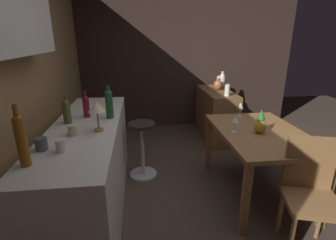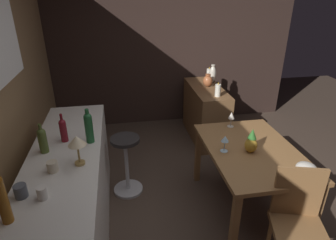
% 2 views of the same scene
% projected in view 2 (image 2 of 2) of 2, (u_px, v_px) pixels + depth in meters
% --- Properties ---
extents(ground_plane, '(9.00, 9.00, 0.00)m').
position_uv_depth(ground_plane, '(227.00, 219.00, 2.99)').
color(ground_plane, '#47382D').
extents(wall_side_right, '(0.10, 4.40, 2.60)m').
position_uv_depth(wall_side_right, '(160.00, 46.00, 4.66)').
color(wall_side_right, '#33231E').
rests_on(wall_side_right, ground_plane).
extents(dining_table, '(1.25, 0.85, 0.74)m').
position_uv_depth(dining_table, '(251.00, 157.00, 2.87)').
color(dining_table, olive).
rests_on(dining_table, ground_plane).
extents(kitchen_counter, '(2.10, 0.60, 0.90)m').
position_uv_depth(kitchen_counter, '(72.00, 194.00, 2.66)').
color(kitchen_counter, silver).
rests_on(kitchen_counter, ground_plane).
extents(sideboard_cabinet, '(1.10, 0.44, 0.82)m').
position_uv_depth(sideboard_cabinet, '(205.00, 113.00, 4.44)').
color(sideboard_cabinet, brown).
rests_on(sideboard_cabinet, ground_plane).
extents(chair_near_window, '(0.50, 0.50, 0.93)m').
position_uv_depth(chair_near_window, '(298.00, 220.00, 2.28)').
color(chair_near_window, olive).
rests_on(chair_near_window, ground_plane).
extents(bar_stool, '(0.34, 0.34, 0.70)m').
position_uv_depth(bar_stool, '(127.00, 164.00, 3.25)').
color(bar_stool, '#262323').
rests_on(bar_stool, ground_plane).
extents(wine_glass_left, '(0.08, 0.08, 0.17)m').
position_uv_depth(wine_glass_left, '(225.00, 140.00, 2.74)').
color(wine_glass_left, silver).
rests_on(wine_glass_left, dining_table).
extents(wine_glass_right, '(0.07, 0.07, 0.18)m').
position_uv_depth(wine_glass_right, '(231.00, 116.00, 3.22)').
color(wine_glass_right, silver).
rests_on(wine_glass_right, dining_table).
extents(pineapple_centerpiece, '(0.12, 0.12, 0.25)m').
position_uv_depth(pineapple_centerpiece, '(251.00, 142.00, 2.74)').
color(pineapple_centerpiece, gold).
rests_on(pineapple_centerpiece, dining_table).
extents(fruit_bowl, '(0.17, 0.17, 0.09)m').
position_uv_depth(fruit_bowl, '(306.00, 168.00, 2.46)').
color(fruit_bowl, beige).
rests_on(fruit_bowl, dining_table).
extents(wine_bottle_amber, '(0.07, 0.07, 0.40)m').
position_uv_depth(wine_bottle_amber, '(1.00, 197.00, 1.67)').
color(wine_bottle_amber, '#8C5114').
rests_on(wine_bottle_amber, kitchen_counter).
extents(wine_bottle_ruby, '(0.06, 0.06, 0.27)m').
position_uv_depth(wine_bottle_ruby, '(63.00, 129.00, 2.60)').
color(wine_bottle_ruby, maroon).
rests_on(wine_bottle_ruby, kitchen_counter).
extents(wine_bottle_olive, '(0.07, 0.07, 0.27)m').
position_uv_depth(wine_bottle_olive, '(42.00, 139.00, 2.42)').
color(wine_bottle_olive, '#475623').
rests_on(wine_bottle_olive, kitchen_counter).
extents(wine_bottle_green, '(0.07, 0.07, 0.32)m').
position_uv_depth(wine_bottle_green, '(89.00, 126.00, 2.57)').
color(wine_bottle_green, '#1E592D').
rests_on(wine_bottle_green, kitchen_counter).
extents(cup_white, '(0.11, 0.07, 0.09)m').
position_uv_depth(cup_white, '(42.00, 192.00, 1.92)').
color(cup_white, white).
rests_on(cup_white, kitchen_counter).
extents(cup_slate, '(0.12, 0.08, 0.09)m').
position_uv_depth(cup_slate, '(21.00, 191.00, 1.93)').
color(cup_slate, '#515660').
rests_on(cup_slate, kitchen_counter).
extents(cup_cream, '(0.12, 0.08, 0.09)m').
position_uv_depth(cup_cream, '(53.00, 166.00, 2.20)').
color(cup_cream, beige).
rests_on(cup_cream, kitchen_counter).
extents(counter_lamp, '(0.14, 0.14, 0.25)m').
position_uv_depth(counter_lamp, '(77.00, 143.00, 2.22)').
color(counter_lamp, '#A58447').
rests_on(counter_lamp, kitchen_counter).
extents(pillar_candle_tall, '(0.08, 0.08, 0.19)m').
position_uv_depth(pillar_candle_tall, '(218.00, 90.00, 3.90)').
color(pillar_candle_tall, white).
rests_on(pillar_candle_tall, sideboard_cabinet).
extents(pillar_candle_short, '(0.08, 0.08, 0.20)m').
position_uv_depth(pillar_candle_short, '(209.00, 74.00, 4.59)').
color(pillar_candle_short, white).
rests_on(pillar_candle_short, sideboard_cabinet).
extents(vase_copper, '(0.14, 0.14, 0.19)m').
position_uv_depth(vase_copper, '(208.00, 81.00, 4.28)').
color(vase_copper, '#B26038').
rests_on(vase_copper, sideboard_cabinet).
extents(vase_ceramic_ivory, '(0.11, 0.11, 0.28)m').
position_uv_depth(vase_ceramic_ivory, '(213.00, 74.00, 4.44)').
color(vase_ceramic_ivory, beige).
rests_on(vase_ceramic_ivory, sideboard_cabinet).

